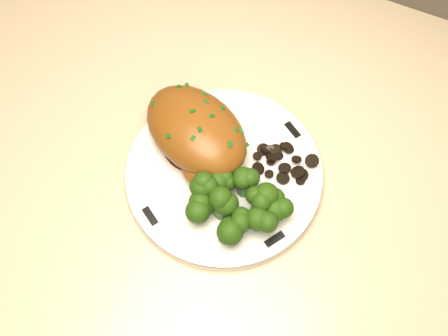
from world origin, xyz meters
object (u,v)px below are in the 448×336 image
at_px(counter, 368,306).
at_px(chicken_breast, 197,135).
at_px(plate, 224,174).
at_px(broccoli_florets, 236,204).

height_order(counter, chicken_breast, counter).
distance_m(counter, plate, 0.50).
relative_size(counter, broccoli_florets, 17.37).
xyz_separation_m(counter, broccoli_florets, (-0.23, -0.09, 0.45)).
bearing_deg(broccoli_florets, counter, 20.60).
relative_size(plate, chicken_breast, 1.39).
height_order(counter, broccoli_florets, counter).
bearing_deg(broccoli_florets, chicken_breast, 142.08).
relative_size(plate, broccoli_florets, 2.13).
xyz_separation_m(counter, chicken_breast, (-0.31, -0.03, 0.45)).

